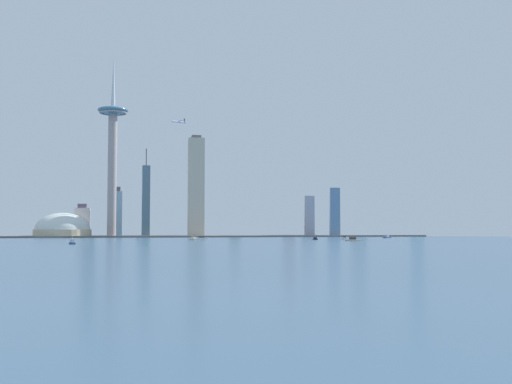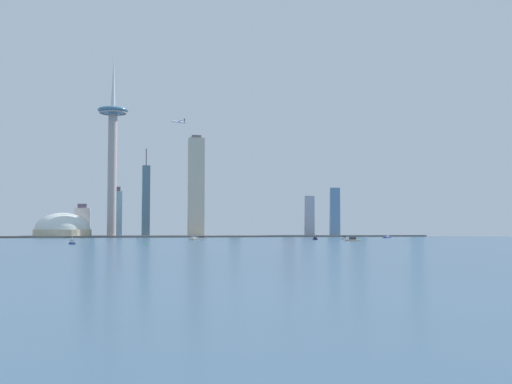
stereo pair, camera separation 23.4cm
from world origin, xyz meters
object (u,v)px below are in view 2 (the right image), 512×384
skyscraper_5 (289,205)px  boat_3 (344,238)px  skyscraper_6 (308,216)px  observation_tower (113,142)px  boat_6 (194,239)px  skyscraper_7 (197,210)px  boat_5 (315,239)px  skyscraper_11 (82,222)px  channel_buoy_0 (147,244)px  boat_1 (353,240)px  skyscraper_1 (334,211)px  skyscraper_2 (358,207)px  skyscraper_12 (143,217)px  skyscraper_9 (146,201)px  skyscraper_8 (196,187)px  boat_4 (72,242)px  skyscraper_4 (117,213)px  skyscraper_10 (235,220)px  skyscraper_3 (416,189)px  boat_2 (202,238)px  airplane (179,122)px  boat_0 (387,237)px  stadium_dome (63,230)px  skyscraper_0 (89,194)px

skyscraper_5 → boat_3: 292.92m
skyscraper_6 → observation_tower: bearing=-178.5°
skyscraper_5 → boat_6: size_ratio=6.60×
skyscraper_7 → boat_5: size_ratio=6.77×
skyscraper_11 → channel_buoy_0: bearing=-79.9°
skyscraper_6 → boat_1: (-43.10, -315.21, -31.48)m
skyscraper_1 → skyscraper_2: size_ratio=0.84×
skyscraper_12 → boat_6: 302.20m
skyscraper_7 → skyscraper_9: skyscraper_9 is taller
skyscraper_1 → skyscraper_11: skyscraper_1 is taller
observation_tower → skyscraper_12: size_ratio=4.13×
skyscraper_7 → skyscraper_8: size_ratio=0.59×
skyscraper_2 → skyscraper_9: 351.39m
observation_tower → boat_4: (-26.02, -375.93, -144.46)m
skyscraper_7 → channel_buoy_0: (-101.44, -522.48, -43.66)m
skyscraper_8 → skyscraper_11: skyscraper_8 is taller
skyscraper_1 → boat_4: bearing=-135.4°
observation_tower → skyscraper_7: (140.39, 88.67, -101.36)m
skyscraper_7 → boat_5: 340.86m
boat_5 → boat_6: 149.21m
boat_3 → skyscraper_5: bearing=109.5°
boat_5 → channel_buoy_0: 292.74m
skyscraper_6 → boat_4: bearing=-131.4°
boat_3 → boat_4: boat_4 is taller
skyscraper_4 → boat_4: (-33.73, -422.39, -35.96)m
skyscraper_8 → boat_3: skyscraper_8 is taller
skyscraper_5 → channel_buoy_0: bearing=-117.3°
skyscraper_5 → skyscraper_11: size_ratio=2.11×
skyscraper_11 → boat_1: bearing=-47.7°
boat_4 → skyscraper_9: bearing=149.3°
skyscraper_10 → skyscraper_4: bearing=-165.8°
skyscraper_10 → skyscraper_3: bearing=-2.2°
boat_2 → skyscraper_4: bearing=123.5°
skyscraper_1 → skyscraper_12: size_ratio=1.29×
skyscraper_11 → airplane: airplane is taller
boat_0 → skyscraper_8: bearing=115.4°
skyscraper_10 → boat_1: size_ratio=3.25×
skyscraper_5 → skyscraper_12: skyscraper_5 is taller
stadium_dome → skyscraper_12: skyscraper_12 is taller
skyscraper_0 → skyscraper_12: skyscraper_0 is taller
skyscraper_6 → skyscraper_7: 190.99m
skyscraper_12 → boat_0: bearing=-33.2°
boat_6 → airplane: 268.24m
boat_2 → airplane: bearing=103.6°
skyscraper_4 → skyscraper_9: 51.62m
skyscraper_11 → boat_1: size_ratio=2.80×
boat_1 → boat_3: bearing=98.1°
skyscraper_3 → skyscraper_0: bearing=179.2°
skyscraper_5 → boat_0: skyscraper_5 is taller
skyscraper_9 → boat_1: bearing=-56.9°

